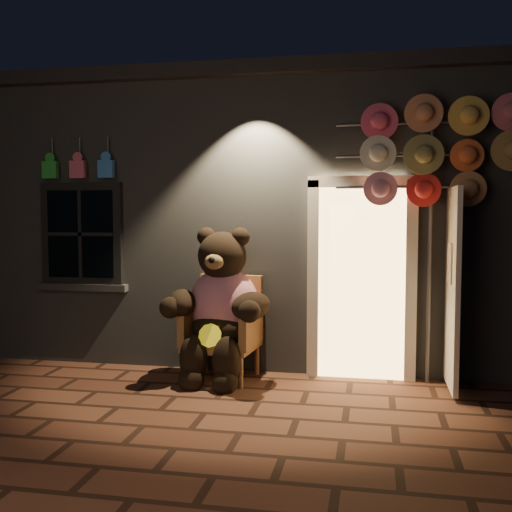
# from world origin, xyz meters

# --- Properties ---
(ground) EXTENTS (60.00, 60.00, 0.00)m
(ground) POSITION_xyz_m (0.00, 0.00, 0.00)
(ground) COLOR brown
(ground) RESTS_ON ground
(shop_building) EXTENTS (7.30, 5.95, 3.51)m
(shop_building) POSITION_xyz_m (0.00, 3.99, 1.74)
(shop_building) COLOR slate
(shop_building) RESTS_ON ground
(wicker_armchair) EXTENTS (0.82, 0.76, 1.10)m
(wicker_armchair) POSITION_xyz_m (-0.11, 1.21, 0.55)
(wicker_armchair) COLOR #AB7A42
(wicker_armchair) RESTS_ON ground
(teddy_bear) EXTENTS (1.22, 0.99, 1.68)m
(teddy_bear) POSITION_xyz_m (-0.12, 1.07, 0.79)
(teddy_bear) COLOR #C2143E
(teddy_bear) RESTS_ON ground
(hat_rack) EXTENTS (1.92, 0.22, 2.96)m
(hat_rack) POSITION_xyz_m (2.08, 1.28, 2.40)
(hat_rack) COLOR #59595E
(hat_rack) RESTS_ON ground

